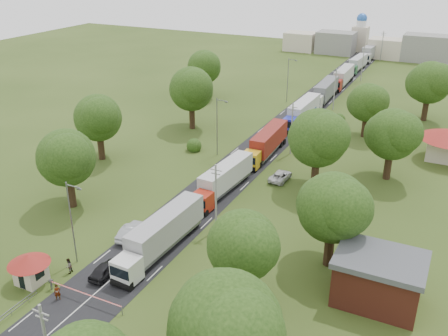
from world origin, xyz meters
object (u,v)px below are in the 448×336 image
Objects in this scene: info_sign at (314,114)px; truck_0 at (161,234)px; boom_barrier at (74,291)px; pedestrian_near at (57,293)px; car_lane_mid at (132,231)px; car_lane_front at (105,269)px; guard_booth at (29,265)px.

info_sign is 0.26× the size of truck_0.
info_sign is at bearing 83.76° from boom_barrier.
boom_barrier is 5.25× the size of pedestrian_near.
boom_barrier is 11.64m from truck_0.
boom_barrier is 60.39m from info_sign.
car_lane_mid is at bearing 49.29° from pedestrian_near.
truck_0 reaches higher than boom_barrier.
car_lane_front is 5.64m from pedestrian_near.
pedestrian_near reaches higher than boom_barrier.
guard_booth is 4.78m from pedestrian_near.
truck_0 is at bearing -117.22° from car_lane_front.
pedestrian_near is (-1.70, -5.37, 0.13)m from car_lane_front.
pedestrian_near is (0.30, -12.96, 0.04)m from car_lane_mid.
car_lane_front is at bearing -96.36° from info_sign.
guard_booth is at bearing -101.68° from info_sign.
car_lane_front is (6.20, 4.41, -1.42)m from guard_booth.
boom_barrier is 0.59× the size of truck_0.
info_sign is at bearing 40.58° from pedestrian_near.
guard_booth reaches higher than car_lane_front.
boom_barrier is at bearing 91.31° from car_lane_mid.
boom_barrier is 4.43m from car_lane_front.
pedestrian_near is at bearing -12.07° from guard_booth.
truck_0 is (-3.26, -48.92, -0.72)m from info_sign.
guard_booth is 0.87× the size of car_lane_mid.
truck_0 is at bearing -93.81° from info_sign.
info_sign is 49.03m from truck_0.
guard_booth is 0.28× the size of truck_0.
truck_0 is (9.14, 11.08, 0.12)m from guard_booth.
guard_booth reaches higher than boom_barrier.
pedestrian_near is (-7.90, -60.96, -2.12)m from info_sign.
car_lane_mid is (-4.94, 0.92, -1.45)m from truck_0.
info_sign is at bearing 78.32° from guard_booth.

